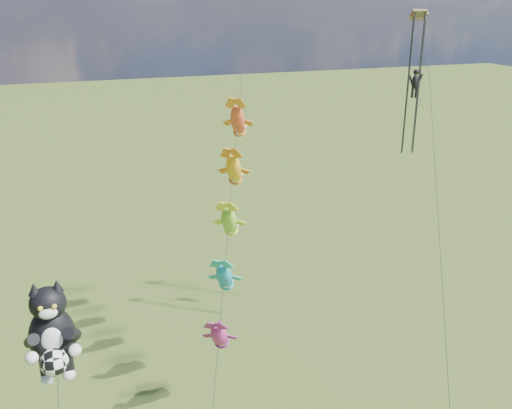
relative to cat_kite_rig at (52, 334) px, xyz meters
name	(u,v)px	position (x,y,z in m)	size (l,w,h in m)	color
cat_kite_rig	(52,334)	(0.00, 0.00, 0.00)	(2.47, 4.16, 11.28)	brown
fish_windsock_rig	(229,221)	(10.44, 6.13, 1.96)	(6.86, 14.52, 18.79)	brown
parafoil_rig	(416,82)	(22.97, 6.46, 9.65)	(6.92, 16.58, 24.77)	brown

